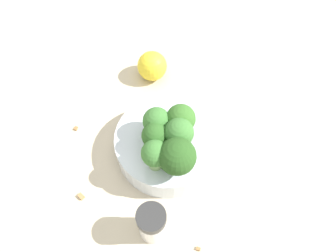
{
  "coord_description": "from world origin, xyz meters",
  "views": [
    {
      "loc": [
        -0.25,
        -0.02,
        0.46
      ],
      "look_at": [
        0.0,
        0.0,
        0.07
      ],
      "focal_mm": 35.0,
      "sensor_mm": 36.0,
      "label": 1
    }
  ],
  "objects": [
    {
      "name": "lemon_wedge",
      "position": [
        0.15,
        0.04,
        0.03
      ],
      "size": [
        0.05,
        0.05,
        0.05
      ],
      "primitive_type": "sphere",
      "color": "yellow",
      "rests_on": "ground_plane"
    },
    {
      "name": "broccoli_floret_3",
      "position": [
        -0.05,
        -0.02,
        0.08
      ],
      "size": [
        0.05,
        0.05,
        0.06
      ],
      "color": "#7A9E5B",
      "rests_on": "bowl"
    },
    {
      "name": "bowl",
      "position": [
        0.0,
        0.0,
        0.02
      ],
      "size": [
        0.16,
        0.16,
        0.04
      ],
      "primitive_type": "cylinder",
      "color": "silver",
      "rests_on": "ground_plane"
    },
    {
      "name": "broccoli_floret_4",
      "position": [
        -0.05,
        0.01,
        0.07
      ],
      "size": [
        0.04,
        0.04,
        0.05
      ],
      "color": "#84AD66",
      "rests_on": "bowl"
    },
    {
      "name": "almond_crumb_1",
      "position": [
        -0.09,
        0.12,
        0.0
      ],
      "size": [
        0.01,
        0.01,
        0.01
      ],
      "primitive_type": "cube",
      "rotation": [
        0.0,
        0.0,
        0.94
      ],
      "color": "#AD7F4C",
      "rests_on": "ground_plane"
    },
    {
      "name": "broccoli_floret_5",
      "position": [
        -0.02,
        0.02,
        0.07
      ],
      "size": [
        0.04,
        0.04,
        0.05
      ],
      "color": "#7A9E5B",
      "rests_on": "bowl"
    },
    {
      "name": "broccoli_floret_0",
      "position": [
        -0.01,
        -0.02,
        0.08
      ],
      "size": [
        0.04,
        0.04,
        0.06
      ],
      "color": "#84AD66",
      "rests_on": "bowl"
    },
    {
      "name": "broccoli_floret_2",
      "position": [
        0.01,
        0.02,
        0.07
      ],
      "size": [
        0.04,
        0.04,
        0.05
      ],
      "color": "#84AD66",
      "rests_on": "bowl"
    },
    {
      "name": "pepper_shaker",
      "position": [
        -0.13,
        0.01,
        0.03
      ],
      "size": [
        0.04,
        0.04,
        0.07
      ],
      "color": "silver",
      "rests_on": "ground_plane"
    },
    {
      "name": "almond_crumb_0",
      "position": [
        0.03,
        0.16,
        0.0
      ],
      "size": [
        0.01,
        0.01,
        0.01
      ],
      "primitive_type": "cube",
      "rotation": [
        0.0,
        0.0,
        6.1
      ],
      "color": "olive",
      "rests_on": "ground_plane"
    },
    {
      "name": "ground_plane",
      "position": [
        0.0,
        0.0,
        0.0
      ],
      "size": [
        3.0,
        3.0,
        0.0
      ],
      "primitive_type": "plane",
      "color": "beige"
    },
    {
      "name": "almond_crumb_2",
      "position": [
        -0.15,
        -0.05,
        0.0
      ],
      "size": [
        0.01,
        0.01,
        0.01
      ],
      "primitive_type": "cube",
      "rotation": [
        0.0,
        0.0,
        4.48
      ],
      "color": "olive",
      "rests_on": "ground_plane"
    },
    {
      "name": "broccoli_floret_1",
      "position": [
        0.01,
        -0.02,
        0.07
      ],
      "size": [
        0.04,
        0.04,
        0.06
      ],
      "color": "#84AD66",
      "rests_on": "bowl"
    }
  ]
}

